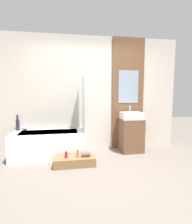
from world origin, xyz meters
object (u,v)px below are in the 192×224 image
Objects in this scene: sink at (131,116)px; vase_tall_dark at (18,124)px; wooden_step_bench at (75,161)px; vase_round_light at (25,128)px; bathtub at (49,144)px; bottle_soap_primary at (66,155)px; bottle_soap_secondary at (78,154)px.

vase_tall_dark is (-2.47, 0.16, -0.15)m from sink.
vase_round_light is (-1.02, 0.74, 0.51)m from wooden_step_bench.
bathtub is 13.64× the size of vase_round_light.
bottle_soap_primary is at bearing -40.60° from vase_round_light.
sink is 3.64× the size of bottle_soap_secondary.
bathtub is 0.81m from vase_tall_dark.
vase_round_light is at bearing 139.40° from bottle_soap_primary.
vase_round_light is at bearing 143.91° from wooden_step_bench.
wooden_step_bench is 1.65× the size of sink.
bathtub is 0.63m from bottle_soap_primary.
vase_round_light is (-2.33, 0.14, -0.23)m from sink.
vase_round_light reaches higher than bathtub.
bottle_soap_primary is 0.21m from bottle_soap_secondary.
bottle_soap_secondary is (0.06, 0.00, 0.14)m from wooden_step_bench.
bottle_soap_secondary is (-1.26, -0.60, -0.61)m from sink.
vase_round_light is at bearing 157.20° from bathtub.
vase_round_light is at bearing 176.45° from sink.
vase_round_light reaches higher than wooden_step_bench.
wooden_step_bench is 0.15m from bottle_soap_secondary.
bathtub is 11.78× the size of bottle_soap_secondary.
bottle_soap_secondary is at bearing -154.56° from sink.
bathtub is at bearing 133.62° from wooden_step_bench.
vase_round_light reaches higher than bottle_soap_primary.
bathtub is 1.90m from sink.
bottle_soap_secondary is (0.56, -0.52, -0.05)m from bathtub.
vase_tall_dark reaches higher than bathtub.
sink reaches higher than wooden_step_bench.
bathtub is 0.75m from wooden_step_bench.
wooden_step_bench is 1.62m from sink.
vase_round_light is 0.94× the size of bottle_soap_primary.
vase_tall_dark is at bearing 172.51° from vase_round_light.
bathtub is at bearing -19.71° from vase_tall_dark.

